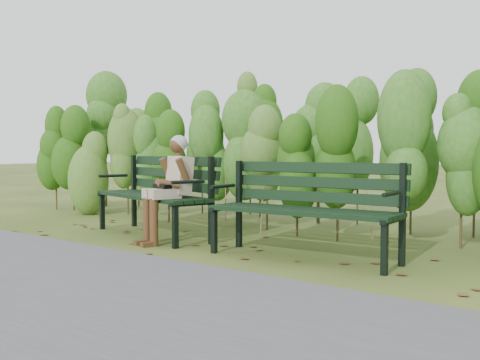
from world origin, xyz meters
The scene contains 7 objects.
ground centered at (0.00, 0.00, 0.00)m, with size 80.00×80.00×0.00m, color #314918.
footpath centered at (0.00, -2.20, 0.01)m, with size 60.00×2.50×0.01m, color #474749.
hedge_band centered at (0.00, 1.86, 1.26)m, with size 11.04×1.67×2.42m.
leaf_litter centered at (0.21, -0.37, 0.00)m, with size 5.87×2.15×0.01m.
bench_left centered at (-1.18, 0.15, 0.61)m, with size 2.16×1.14×1.03m.
bench_right centered at (1.14, 0.03, 0.58)m, with size 2.01×0.78×0.99m.
seated_woman centered at (-0.63, -0.19, 0.75)m, with size 0.49×0.72×1.29m.
Camera 1 is at (4.17, -4.86, 1.10)m, focal length 42.00 mm.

